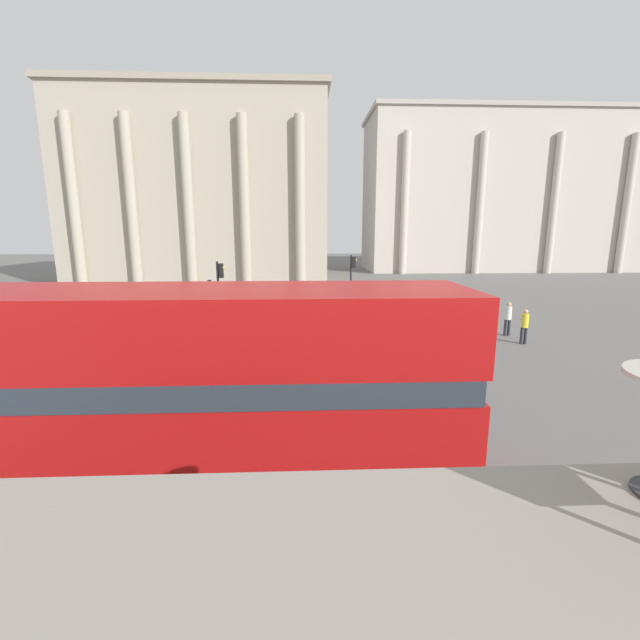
{
  "coord_description": "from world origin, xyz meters",
  "views": [
    {
      "loc": [
        -1.07,
        -2.46,
        5.11
      ],
      "look_at": [
        -0.27,
        15.52,
        1.38
      ],
      "focal_mm": 24.0,
      "sensor_mm": 36.0,
      "label": 1
    }
  ],
  "objects": [
    {
      "name": "pedestrian_yellow",
      "position": [
        9.19,
        16.3,
        0.93
      ],
      "size": [
        0.32,
        0.32,
        1.62
      ],
      "rotation": [
        0.0,
        0.0,
        1.72
      ],
      "color": "#282B33",
      "rests_on": "ground_plane"
    },
    {
      "name": "traffic_light_mid",
      "position": [
        -5.08,
        18.66,
        2.41
      ],
      "size": [
        0.42,
        0.24,
        3.69
      ],
      "color": "black",
      "rests_on": "ground_plane"
    },
    {
      "name": "traffic_light_far",
      "position": [
        2.1,
        24.0,
        2.42
      ],
      "size": [
        0.42,
        0.24,
        3.69
      ],
      "color": "black",
      "rests_on": "ground_plane"
    },
    {
      "name": "plaza_building_right",
      "position": [
        25.06,
        55.71,
        9.99
      ],
      "size": [
        34.83,
        12.37,
        19.96
      ],
      "color": "#BCB2A8",
      "rests_on": "ground_plane"
    },
    {
      "name": "pedestrian_red",
      "position": [
        -2.9,
        11.79,
        1.05
      ],
      "size": [
        0.32,
        0.32,
        1.8
      ],
      "rotation": [
        0.0,
        0.0,
        5.68
      ],
      "color": "#282B33",
      "rests_on": "ground_plane"
    },
    {
      "name": "traffic_light_near",
      "position": [
        -3.86,
        11.0,
        2.38
      ],
      "size": [
        0.42,
        0.24,
        3.63
      ],
      "color": "black",
      "rests_on": "ground_plane"
    },
    {
      "name": "car_white",
      "position": [
        -2.35,
        26.54,
        0.7
      ],
      "size": [
        4.2,
        1.93,
        1.35
      ],
      "rotation": [
        0.0,
        0.0,
        3.17
      ],
      "color": "black",
      "rests_on": "ground_plane"
    },
    {
      "name": "double_decker_bus",
      "position": [
        -3.13,
        5.25,
        2.27
      ],
      "size": [
        10.33,
        2.72,
        4.09
      ],
      "rotation": [
        0.0,
        0.0,
        -0.14
      ],
      "color": "black",
      "rests_on": "ground_plane"
    },
    {
      "name": "plaza_building_left",
      "position": [
        -10.72,
        43.5,
        8.92
      ],
      "size": [
        24.63,
        15.56,
        17.83
      ],
      "color": "#B2A893",
      "rests_on": "ground_plane"
    },
    {
      "name": "pedestrian_white",
      "position": [
        9.18,
        17.9,
        0.98
      ],
      "size": [
        0.32,
        0.32,
        1.7
      ],
      "rotation": [
        0.0,
        0.0,
        5.37
      ],
      "color": "#282B33",
      "rests_on": "ground_plane"
    },
    {
      "name": "pedestrian_blue",
      "position": [
        -5.2,
        25.29,
        0.94
      ],
      "size": [
        0.32,
        0.32,
        1.64
      ],
      "rotation": [
        0.0,
        0.0,
        5.21
      ],
      "color": "#282B33",
      "rests_on": "ground_plane"
    }
  ]
}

